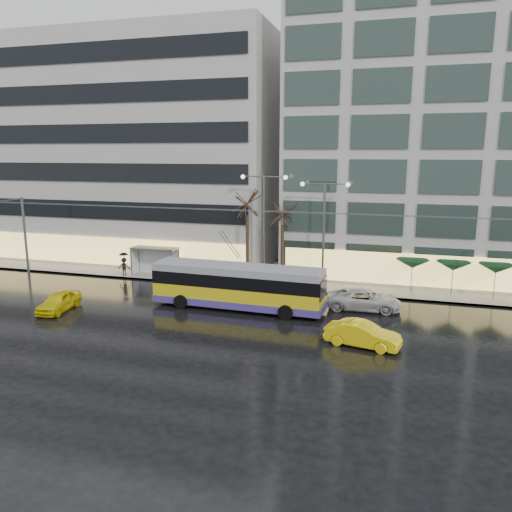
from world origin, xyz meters
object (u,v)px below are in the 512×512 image
at_px(street_lamp_near, 264,214).
at_px(bus_shelter, 152,255).
at_px(trolleybus, 238,288).
at_px(taxi_a, 59,301).

bearing_deg(street_lamp_near, bus_shelter, -179.37).
relative_size(trolleybus, street_lamp_near, 1.38).
relative_size(trolleybus, bus_shelter, 2.96).
height_order(trolleybus, bus_shelter, trolleybus).
bearing_deg(trolleybus, bus_shelter, 145.92).
bearing_deg(street_lamp_near, trolleybus, -89.84).
xyz_separation_m(bus_shelter, taxi_a, (-1.61, -10.99, -1.28)).
height_order(trolleybus, street_lamp_near, street_lamp_near).
relative_size(trolleybus, taxi_a, 3.09).
bearing_deg(bus_shelter, trolleybus, -34.08).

